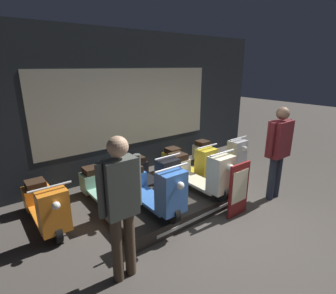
# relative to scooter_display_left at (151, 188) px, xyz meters

# --- Properties ---
(ground_plane) EXTENTS (30.00, 30.00, 0.00)m
(ground_plane) POSITION_rel_scooter_display_left_xyz_m (0.86, -1.04, -0.57)
(ground_plane) COLOR #423D38
(shop_wall_back) EXTENTS (7.89, 0.09, 3.20)m
(shop_wall_back) POSITION_rel_scooter_display_left_xyz_m (0.86, 2.03, 1.03)
(shop_wall_back) COLOR #23282D
(shop_wall_back) RESTS_ON ground_plane
(display_platform) EXTENTS (2.37, 1.21, 0.22)m
(display_platform) POSITION_rel_scooter_display_left_xyz_m (0.53, 0.04, -0.46)
(display_platform) COLOR #2D2823
(display_platform) RESTS_ON ground_plane
(scooter_display_left) EXTENTS (0.57, 1.57, 0.89)m
(scooter_display_left) POSITION_rel_scooter_display_left_xyz_m (0.00, 0.00, 0.00)
(scooter_display_left) COLOR black
(scooter_display_left) RESTS_ON display_platform
(scooter_display_right) EXTENTS (0.57, 1.57, 0.89)m
(scooter_display_right) POSITION_rel_scooter_display_left_xyz_m (1.06, 0.00, 0.00)
(scooter_display_right) COLOR black
(scooter_display_right) RESTS_ON display_platform
(scooter_backrow_0) EXTENTS (0.57, 1.57, 0.89)m
(scooter_backrow_0) POSITION_rel_scooter_display_left_xyz_m (-1.41, 0.90, -0.22)
(scooter_backrow_0) COLOR black
(scooter_backrow_0) RESTS_ON ground_plane
(scooter_backrow_1) EXTENTS (0.57, 1.57, 0.89)m
(scooter_backrow_1) POSITION_rel_scooter_display_left_xyz_m (-0.39, 0.90, -0.22)
(scooter_backrow_1) COLOR black
(scooter_backrow_1) RESTS_ON ground_plane
(scooter_backrow_2) EXTENTS (0.57, 1.57, 0.89)m
(scooter_backrow_2) POSITION_rel_scooter_display_left_xyz_m (0.64, 0.90, -0.22)
(scooter_backrow_2) COLOR black
(scooter_backrow_2) RESTS_ON ground_plane
(scooter_backrow_3) EXTENTS (0.57, 1.57, 0.89)m
(scooter_backrow_3) POSITION_rel_scooter_display_left_xyz_m (1.66, 0.90, -0.22)
(scooter_backrow_3) COLOR black
(scooter_backrow_3) RESTS_ON ground_plane
(scooter_backrow_4) EXTENTS (0.57, 1.57, 0.89)m
(scooter_backrow_4) POSITION_rel_scooter_display_left_xyz_m (2.68, 0.90, -0.22)
(scooter_backrow_4) COLOR black
(scooter_backrow_4) RESTS_ON ground_plane
(person_left_browsing) EXTENTS (0.53, 0.23, 1.77)m
(person_left_browsing) POSITION_rel_scooter_display_left_xyz_m (-0.95, -0.82, 0.46)
(person_left_browsing) COLOR #473828
(person_left_browsing) RESTS_ON ground_plane
(person_right_browsing) EXTENTS (0.61, 0.25, 1.77)m
(person_right_browsing) POSITION_rel_scooter_display_left_xyz_m (2.28, -0.82, 0.49)
(person_right_browsing) COLOR #232838
(person_right_browsing) RESTS_ON ground_plane
(price_sign_board) EXTENTS (0.47, 0.04, 0.94)m
(price_sign_board) POSITION_rel_scooter_display_left_xyz_m (1.23, -0.79, -0.09)
(price_sign_board) COLOR maroon
(price_sign_board) RESTS_ON ground_plane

